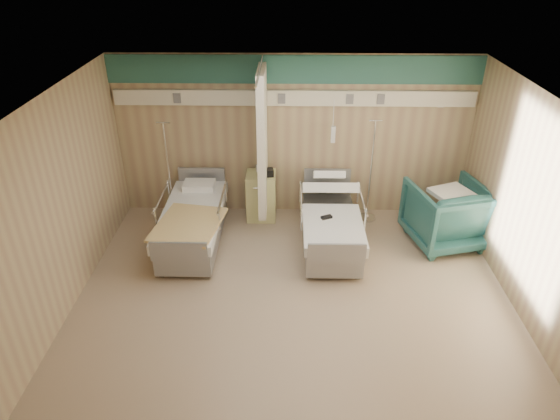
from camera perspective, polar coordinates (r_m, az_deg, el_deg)
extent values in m
cube|color=gray|center=(7.10, 1.50, -9.77)|extent=(6.00, 5.00, 0.00)
cube|color=tan|center=(8.58, 1.54, 8.31)|extent=(6.00, 0.04, 2.80)
cube|color=tan|center=(4.30, 1.92, -16.30)|extent=(6.00, 0.04, 2.80)
cube|color=tan|center=(6.95, -23.91, 0.35)|extent=(0.04, 5.00, 2.80)
cube|color=tan|center=(7.02, 26.96, -0.08)|extent=(0.04, 5.00, 2.80)
cube|color=silver|center=(5.76, 1.87, 12.41)|extent=(6.00, 5.00, 0.04)
cube|color=#2A635A|center=(8.22, 1.65, 15.76)|extent=(6.00, 0.04, 0.45)
cube|color=silver|center=(8.31, 1.61, 12.70)|extent=(5.88, 0.08, 0.25)
cylinder|color=silver|center=(7.32, -2.34, 15.76)|extent=(0.03, 1.80, 0.03)
cube|color=white|center=(8.04, -2.02, 7.66)|extent=(0.12, 0.90, 2.35)
cube|color=#CCCB7F|center=(8.72, -2.15, 1.63)|extent=(0.50, 0.48, 0.85)
imported|color=#205151|center=(8.40, 18.47, -0.46)|extent=(1.34, 1.37, 1.03)
cube|color=white|center=(8.18, 19.26, 2.95)|extent=(0.74, 0.71, 0.07)
cylinder|color=silver|center=(9.00, 9.83, -0.86)|extent=(0.33, 0.33, 0.03)
cylinder|color=silver|center=(8.60, 10.33, 4.29)|extent=(0.03, 0.03, 1.81)
cylinder|color=silver|center=(8.26, 10.89, 9.99)|extent=(0.22, 0.03, 0.03)
cylinder|color=silver|center=(8.98, -11.96, -1.18)|extent=(0.33, 0.33, 0.03)
cylinder|color=silver|center=(8.57, -12.57, 3.97)|extent=(0.03, 0.03, 1.81)
cylinder|color=silver|center=(8.23, -13.25, 9.68)|extent=(0.22, 0.03, 0.03)
cube|color=black|center=(7.65, 5.34, -0.82)|extent=(0.19, 0.14, 0.04)
cube|color=#D7B36E|center=(7.56, -10.43, -1.63)|extent=(1.08, 1.27, 0.04)
cube|color=black|center=(8.42, -1.57, 4.30)|extent=(0.25, 0.18, 0.13)
cylinder|color=white|center=(8.60, -2.48, 4.81)|extent=(0.10, 0.10, 0.13)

